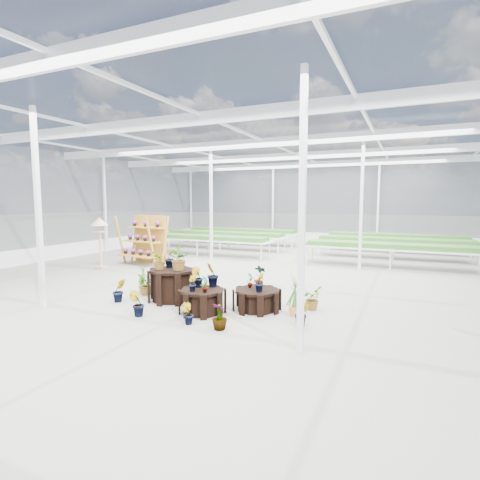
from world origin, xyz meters
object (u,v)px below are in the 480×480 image
at_px(plinth_tall, 172,285).
at_px(plinth_low, 257,300).
at_px(shelf_rack, 142,240).
at_px(bird_table, 100,243).
at_px(plinth_mid, 202,301).

xyz_separation_m(plinth_tall, plinth_low, (2.20, 0.10, -0.15)).
relative_size(shelf_rack, bird_table, 1.02).
bearing_deg(bird_table, plinth_low, 1.83).
height_order(plinth_mid, plinth_low, plinth_mid).
relative_size(plinth_tall, plinth_mid, 1.14).
bearing_deg(plinth_low, bird_table, 160.62).
bearing_deg(bird_table, plinth_tall, -6.78).
xyz_separation_m(plinth_mid, plinth_low, (1.00, 0.70, -0.03)).
xyz_separation_m(plinth_tall, plinth_mid, (1.20, -0.60, -0.13)).
distance_m(plinth_low, shelf_rack, 7.45).
relative_size(plinth_low, shelf_rack, 0.56).
height_order(plinth_tall, bird_table, bird_table).
bearing_deg(plinth_tall, plinth_low, 2.60).
height_order(plinth_low, shelf_rack, shelf_rack).
height_order(plinth_tall, plinth_mid, plinth_tall).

